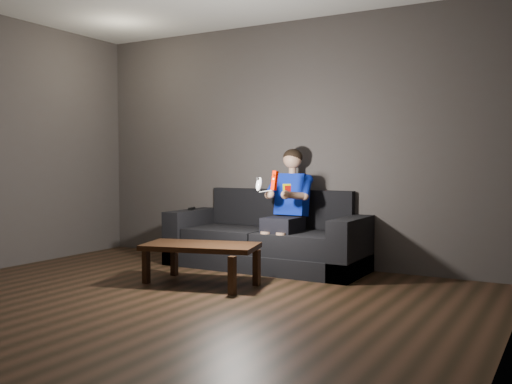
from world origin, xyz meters
The scene contains 9 objects.
floor centered at (0.00, 0.00, 0.00)m, with size 5.00×5.00×0.00m, color black.
back_wall centered at (0.00, 2.50, 1.35)m, with size 5.00×0.04×2.70m, color #3F3936.
right_wall centered at (2.50, 0.00, 1.35)m, with size 0.04×5.00×2.70m, color #3F3936.
sofa centered at (-0.05, 2.19, 0.27)m, with size 2.16×0.93×0.83m.
child centered at (0.20, 2.14, 0.74)m, with size 0.50×0.61×1.22m.
wii_remote_red centered at (0.29, 1.66, 0.96)m, with size 0.06×0.08×0.19m.
nunchuk_white centered at (0.12, 1.67, 0.92)m, with size 0.08×0.10×0.15m.
wii_remote_black centered at (-1.02, 2.11, 0.60)m, with size 0.08×0.16×0.03m.
coffee_table centered at (-0.17, 1.08, 0.33)m, with size 1.15×0.78×0.38m.
Camera 1 is at (2.86, -3.24, 1.14)m, focal length 40.00 mm.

